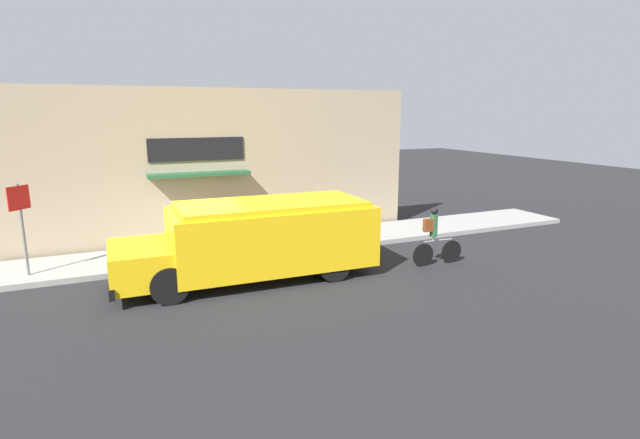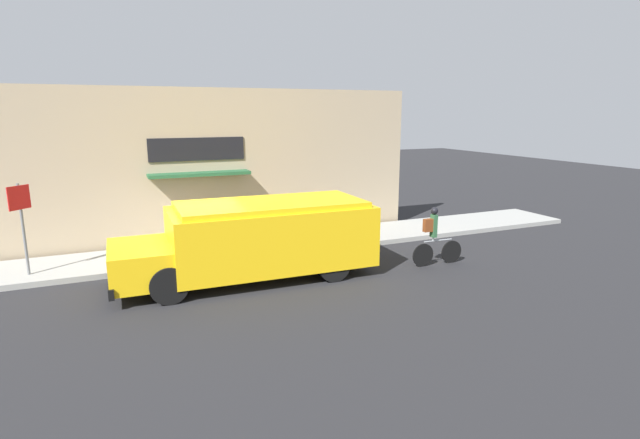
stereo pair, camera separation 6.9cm
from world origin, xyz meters
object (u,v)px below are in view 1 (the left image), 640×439
Objects in this scene: school_bus at (257,238)px; stop_sign_post at (21,215)px; cyclist at (435,237)px; trash_bin at (207,234)px.

stop_sign_post is (-5.48, 2.14, 0.67)m from school_bus.
trash_bin is (-5.56, 4.15, -0.27)m from cyclist.
stop_sign_post is at bearing 165.43° from cyclist.
cyclist is 2.22× the size of trash_bin.
school_bus is at bearing -77.79° from trash_bin.
cyclist is 10.86m from stop_sign_post.
stop_sign_post reaches higher than cyclist.
school_bus is at bearing -21.33° from stop_sign_post.
trash_bin is at bearing 103.62° from school_bus.
cyclist is at bearing -9.97° from school_bus.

